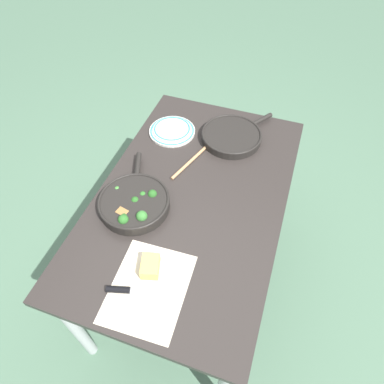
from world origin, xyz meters
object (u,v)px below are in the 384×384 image
skillet_eggs (232,136)px  grater_knife (130,291)px  wooden_spoon (203,150)px  dinner_plate_stack (172,130)px  cheese_block (150,266)px  skillet_broccoli (134,203)px

skillet_eggs → grater_knife: bearing=-154.2°
skillet_eggs → grater_knife: 0.91m
skillet_eggs → wooden_spoon: 0.17m
wooden_spoon → dinner_plate_stack: size_ratio=1.61×
cheese_block → dinner_plate_stack: size_ratio=0.43×
skillet_eggs → dinner_plate_stack: (-0.05, 0.30, -0.01)m
cheese_block → wooden_spoon: bearing=1.1°
wooden_spoon → grater_knife: grater_knife is taller
skillet_broccoli → skillet_eggs: bearing=-47.2°
cheese_block → skillet_eggs: bearing=-6.9°
grater_knife → cheese_block: size_ratio=2.36×
skillet_broccoli → skillet_eggs: size_ratio=1.10×
grater_knife → dinner_plate_stack: 0.87m
wooden_spoon → dinner_plate_stack: bearing=86.2°
skillet_broccoli → cheese_block: 0.31m
skillet_broccoli → grater_knife: 0.38m
skillet_broccoli → skillet_eggs: (0.55, -0.28, -0.01)m
skillet_eggs → dinner_plate_stack: skillet_eggs is taller
skillet_broccoli → dinner_plate_stack: size_ratio=1.79×
wooden_spoon → dinner_plate_stack: (0.08, 0.19, 0.01)m
wooden_spoon → dinner_plate_stack: dinner_plate_stack is taller
skillet_eggs → wooden_spoon: (-0.13, 0.11, -0.01)m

